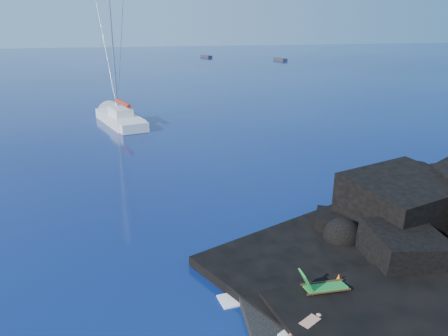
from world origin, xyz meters
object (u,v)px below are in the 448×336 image
at_px(sailboat, 120,123).
at_px(distant_boat_a, 206,57).
at_px(sunbather, 310,323).
at_px(distant_boat_b, 280,61).
at_px(marker_cone, 338,281).
at_px(deck_chair, 326,282).

bearing_deg(sailboat, distant_boat_a, 57.38).
height_order(sunbather, distant_boat_b, sunbather).
xyz_separation_m(sunbather, distant_boat_b, (43.78, 109.34, -0.54)).
height_order(sailboat, sunbather, sailboat).
height_order(marker_cone, distant_boat_a, marker_cone).
bearing_deg(marker_cone, sunbather, -137.96).
bearing_deg(deck_chair, sailboat, 103.40).
height_order(sailboat, marker_cone, sailboat).
relative_size(sailboat, marker_cone, 24.89).
bearing_deg(distant_boat_a, sailboat, -126.20).
bearing_deg(deck_chair, distant_boat_a, 82.31).
height_order(deck_chair, marker_cone, deck_chair).
distance_m(distant_boat_a, distant_boat_b, 24.98).
bearing_deg(deck_chair, sunbather, -128.31).
xyz_separation_m(sailboat, marker_cone, (6.85, -34.10, 0.64)).
height_order(deck_chair, distant_boat_b, deck_chair).
bearing_deg(distant_boat_b, marker_cone, -121.99).
bearing_deg(deck_chair, marker_cone, 29.88).
relative_size(marker_cone, distant_boat_b, 0.12).
distance_m(deck_chair, sunbather, 2.13).
xyz_separation_m(deck_chair, marker_cone, (0.76, 0.38, -0.33)).
distance_m(sailboat, deck_chair, 35.02).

